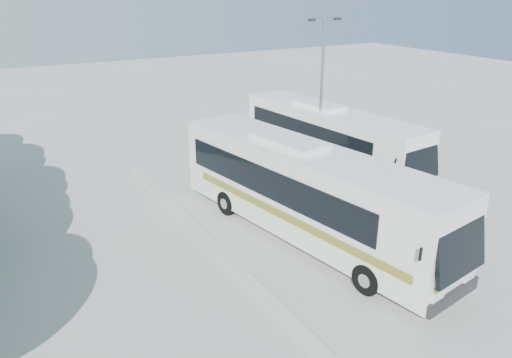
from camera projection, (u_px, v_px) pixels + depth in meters
ground at (281, 242)px, 18.34m from camera, size 100.00×100.00×0.00m
kerb_divider at (201, 233)px, 18.86m from camera, size 0.40×16.00×0.15m
coach_main at (307, 191)px, 18.12m from camera, size 4.33×12.50×3.41m
coach_adjacent at (330, 137)px, 25.05m from camera, size 3.36×11.30×3.09m
lamppost at (322, 89)px, 23.89m from camera, size 1.86×0.26×7.62m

